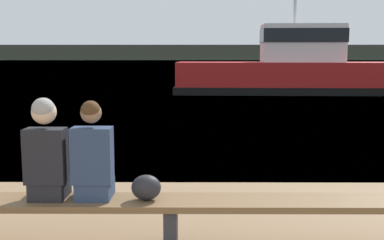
# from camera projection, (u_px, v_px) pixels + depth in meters

# --- Properties ---
(water_surface) EXTENTS (240.00, 240.00, 0.00)m
(water_surface) POSITION_uv_depth(u_px,v_px,m) (195.00, 62.00, 125.83)
(water_surface) COLOR #386084
(water_surface) RESTS_ON ground
(far_shoreline) EXTENTS (600.00, 12.00, 5.07)m
(far_shoreline) POSITION_uv_depth(u_px,v_px,m) (195.00, 52.00, 165.93)
(far_shoreline) COLOR #424738
(far_shoreline) RESTS_ON ground
(bench_main) EXTENTS (8.67, 0.48, 0.47)m
(bench_main) POSITION_uv_depth(u_px,v_px,m) (171.00, 207.00, 4.55)
(bench_main) COLOR brown
(bench_main) RESTS_ON ground
(person_left) EXTENTS (0.37, 0.39, 0.97)m
(person_left) POSITION_uv_depth(u_px,v_px,m) (46.00, 153.00, 4.49)
(person_left) COLOR black
(person_left) RESTS_ON bench_main
(person_right) EXTENTS (0.37, 0.38, 0.94)m
(person_right) POSITION_uv_depth(u_px,v_px,m) (93.00, 157.00, 4.49)
(person_right) COLOR navy
(person_right) RESTS_ON bench_main
(shopping_bag) EXTENTS (0.28, 0.21, 0.24)m
(shopping_bag) POSITION_uv_depth(u_px,v_px,m) (146.00, 188.00, 4.51)
(shopping_bag) COLOR #232328
(shopping_bag) RESTS_ON bench_main
(tugboat_red) EXTENTS (11.08, 3.93, 5.87)m
(tugboat_red) POSITION_uv_depth(u_px,v_px,m) (292.00, 72.00, 22.96)
(tugboat_red) COLOR #A81919
(tugboat_red) RESTS_ON water_surface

